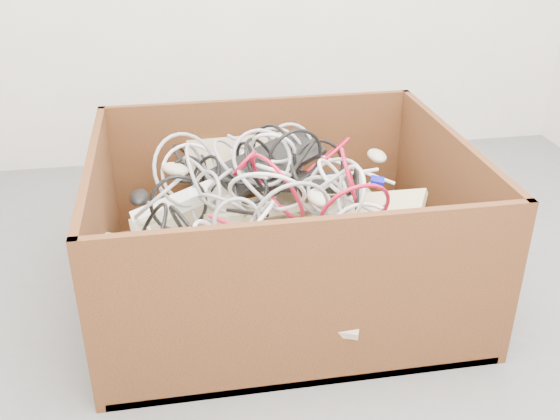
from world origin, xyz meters
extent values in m
plane|color=#595A5C|center=(0.00, 0.00, 0.00)|extent=(3.00, 3.00, 0.00)
cube|color=#3A1A0E|center=(-0.17, 0.29, 0.01)|extent=(1.18, 0.98, 0.03)
cube|color=#3A1A0E|center=(-0.17, 0.76, 0.27)|extent=(1.18, 0.02, 0.53)
cube|color=#3A1A0E|center=(-0.17, -0.19, 0.27)|extent=(1.18, 0.03, 0.53)
cube|color=#3A1A0E|center=(0.40, 0.29, 0.27)|extent=(0.03, 0.93, 0.53)
cube|color=#3A1A0E|center=(-0.75, 0.29, 0.27)|extent=(0.02, 0.93, 0.53)
cube|color=tan|center=(-0.17, 0.30, 0.08)|extent=(1.03, 0.89, 0.19)
cube|color=tan|center=(-0.27, 0.24, 0.17)|extent=(0.74, 0.66, 0.20)
cube|color=tan|center=(-0.45, 0.41, 0.22)|extent=(0.38, 0.40, 0.07)
cube|color=tan|center=(0.03, 0.39, 0.21)|extent=(0.41, 0.27, 0.18)
cube|color=tan|center=(-0.05, -0.01, 0.22)|extent=(0.28, 0.43, 0.12)
cube|color=tan|center=(-0.56, 0.23, 0.25)|extent=(0.41, 0.21, 0.15)
cube|color=tan|center=(0.10, 0.09, 0.22)|extent=(0.29, 0.43, 0.10)
cube|color=tan|center=(-0.25, 0.68, 0.34)|extent=(0.40, 0.17, 0.18)
cube|color=tan|center=(-0.23, 0.30, 0.31)|extent=(0.42, 0.33, 0.14)
cube|color=tan|center=(0.09, 0.24, 0.31)|extent=(0.39, 0.35, 0.19)
cube|color=black|center=(-0.10, 0.38, 0.37)|extent=(0.42, 0.19, 0.09)
cube|color=black|center=(-0.19, 0.43, 0.42)|extent=(0.42, 0.35, 0.10)
ellipsoid|color=beige|center=(-0.60, 0.30, 0.31)|extent=(0.12, 0.11, 0.04)
ellipsoid|color=beige|center=(0.24, 0.57, 0.35)|extent=(0.07, 0.11, 0.04)
ellipsoid|color=beige|center=(-0.43, 0.10, 0.31)|extent=(0.12, 0.11, 0.04)
ellipsoid|color=beige|center=(-0.09, 0.13, 0.43)|extent=(0.08, 0.12, 0.04)
ellipsoid|color=beige|center=(-0.50, 0.46, 0.40)|extent=(0.12, 0.12, 0.04)
ellipsoid|color=black|center=(-0.05, -0.04, 0.30)|extent=(0.11, 0.07, 0.04)
ellipsoid|color=beige|center=(-0.10, 0.39, 0.35)|extent=(0.10, 0.12, 0.04)
ellipsoid|color=black|center=(-0.63, 0.40, 0.34)|extent=(0.07, 0.11, 0.04)
cube|color=white|center=(-0.50, 0.33, 0.35)|extent=(0.32, 0.12, 0.13)
cube|color=white|center=(-0.46, 0.03, 0.34)|extent=(0.25, 0.16, 0.09)
cube|color=#0C0EB8|center=(0.16, 0.33, 0.37)|extent=(0.06, 0.05, 0.03)
torus|color=silver|center=(-0.24, 0.13, 0.46)|extent=(0.32, 0.20, 0.27)
torus|color=gray|center=(-0.25, 0.22, 0.42)|extent=(0.18, 0.26, 0.20)
torus|color=silver|center=(-0.03, 0.19, 0.46)|extent=(0.14, 0.19, 0.14)
torus|color=black|center=(-0.44, 0.57, 0.35)|extent=(0.20, 0.32, 0.26)
torus|color=black|center=(-0.57, 0.03, 0.31)|extent=(0.20, 0.19, 0.08)
torus|color=black|center=(-0.28, 0.21, 0.43)|extent=(0.12, 0.11, 0.09)
torus|color=#A90C26|center=(-0.01, 0.02, 0.43)|extent=(0.30, 0.13, 0.29)
torus|color=silver|center=(-0.42, 0.01, 0.36)|extent=(0.11, 0.21, 0.19)
torus|color=black|center=(-0.13, 0.30, 0.49)|extent=(0.27, 0.09, 0.27)
torus|color=gray|center=(-0.15, 0.53, 0.39)|extent=(0.28, 0.12, 0.30)
torus|color=gray|center=(-0.01, 0.21, 0.42)|extent=(0.24, 0.20, 0.20)
torus|color=gray|center=(-0.47, 0.36, 0.44)|extent=(0.29, 0.20, 0.29)
torus|color=silver|center=(-0.32, 0.05, 0.37)|extent=(0.21, 0.28, 0.27)
torus|color=gray|center=(-0.32, 0.40, 0.45)|extent=(0.17, 0.21, 0.15)
torus|color=black|center=(-0.47, 0.02, 0.39)|extent=(0.12, 0.28, 0.28)
torus|color=gray|center=(-0.43, 0.45, 0.38)|extent=(0.11, 0.20, 0.20)
torus|color=black|center=(-0.50, 0.25, 0.38)|extent=(0.23, 0.07, 0.22)
torus|color=gray|center=(-0.04, 0.19, 0.44)|extent=(0.20, 0.20, 0.14)
torus|color=#A90C26|center=(0.02, 0.19, 0.46)|extent=(0.10, 0.25, 0.24)
torus|color=#A90C26|center=(-0.20, 0.18, 0.44)|extent=(0.15, 0.33, 0.33)
torus|color=silver|center=(0.03, 0.02, 0.33)|extent=(0.31, 0.16, 0.29)
torus|color=gray|center=(-0.34, 0.02, 0.43)|extent=(0.20, 0.08, 0.19)
torus|color=gray|center=(-0.36, 0.32, 0.42)|extent=(0.11, 0.11, 0.11)
torus|color=gray|center=(-0.37, 0.19, 0.40)|extent=(0.18, 0.16, 0.17)
torus|color=gray|center=(-0.23, 0.31, 0.49)|extent=(0.28, 0.18, 0.22)
torus|color=gray|center=(-0.07, 0.18, 0.40)|extent=(0.21, 0.11, 0.22)
torus|color=black|center=(-0.46, 0.44, 0.41)|extent=(0.14, 0.11, 0.11)
torus|color=black|center=(0.05, 0.19, 0.36)|extent=(0.08, 0.27, 0.28)
torus|color=silver|center=(-0.45, 0.50, 0.37)|extent=(0.30, 0.19, 0.25)
torus|color=black|center=(-0.27, 0.41, 0.45)|extent=(0.07, 0.14, 0.15)
torus|color=black|center=(-0.17, 0.44, 0.43)|extent=(0.17, 0.30, 0.33)
torus|color=black|center=(-0.22, 0.34, 0.45)|extent=(0.17, 0.23, 0.24)
torus|color=gray|center=(-0.56, 0.33, 0.37)|extent=(0.21, 0.22, 0.21)
torus|color=gray|center=(-0.10, 0.53, 0.43)|extent=(0.23, 0.10, 0.22)
torus|color=gray|center=(-0.42, 0.35, 0.42)|extent=(0.13, 0.27, 0.25)
torus|color=gray|center=(-0.25, 0.48, 0.39)|extent=(0.15, 0.11, 0.16)
torus|color=#A90C26|center=(0.02, 0.52, 0.38)|extent=(0.29, 0.30, 0.19)
torus|color=#A90C26|center=(-0.29, 0.30, 0.48)|extent=(0.10, 0.14, 0.12)
torus|color=gray|center=(-0.18, 0.05, 0.42)|extent=(0.28, 0.11, 0.27)
torus|color=black|center=(-0.59, 0.09, 0.35)|extent=(0.18, 0.32, 0.28)
torus|color=black|center=(-0.15, 0.16, 0.47)|extent=(0.06, 0.13, 0.12)
torus|color=black|center=(-0.31, 0.27, 0.43)|extent=(0.16, 0.15, 0.07)
torus|color=gray|center=(-0.20, 0.50, 0.43)|extent=(0.15, 0.11, 0.18)
torus|color=gray|center=(-0.42, 0.28, 0.38)|extent=(0.12, 0.24, 0.23)
torus|color=black|center=(-0.41, 0.52, 0.37)|extent=(0.04, 0.15, 0.15)
torus|color=black|center=(-0.41, 0.39, 0.40)|extent=(0.12, 0.21, 0.19)
torus|color=silver|center=(0.01, 0.13, 0.44)|extent=(0.07, 0.24, 0.23)
torus|color=silver|center=(-0.21, 0.23, 0.48)|extent=(0.15, 0.14, 0.08)
torus|color=black|center=(-0.01, 0.44, 0.39)|extent=(0.25, 0.11, 0.24)
torus|color=silver|center=(-0.19, 0.37, 0.49)|extent=(0.18, 0.14, 0.15)
torus|color=silver|center=(-0.23, 0.50, 0.39)|extent=(0.20, 0.24, 0.16)
torus|color=gray|center=(-0.57, 0.00, 0.31)|extent=(0.08, 0.28, 0.28)
cylinder|color=gray|center=(-0.11, -0.01, 0.40)|extent=(0.22, 0.06, 0.07)
cylinder|color=silver|center=(0.12, 0.32, 0.35)|extent=(0.16, 0.17, 0.02)
cylinder|color=black|center=(-0.32, -0.03, 0.38)|extent=(0.14, 0.17, 0.04)
cylinder|color=gray|center=(0.19, 0.20, 0.33)|extent=(0.18, 0.11, 0.02)
cylinder|color=gray|center=(0.08, 0.13, 0.37)|extent=(0.17, 0.19, 0.05)
cylinder|color=black|center=(-0.37, -0.03, 0.35)|extent=(0.06, 0.19, 0.04)
cylinder|color=black|center=(0.15, 0.20, 0.34)|extent=(0.08, 0.19, 0.06)
cylinder|color=black|center=(-0.31, 0.10, 0.41)|extent=(0.11, 0.16, 0.07)
cylinder|color=silver|center=(0.07, 0.30, 0.42)|extent=(0.20, 0.09, 0.03)
cylinder|color=black|center=(-0.12, 0.29, 0.47)|extent=(0.17, 0.25, 0.07)
cylinder|color=silver|center=(-0.62, 0.42, 0.31)|extent=(0.08, 0.12, 0.06)
cylinder|color=silver|center=(-0.29, 0.28, 0.45)|extent=(0.11, 0.24, 0.10)
cylinder|color=black|center=(-0.12, -0.06, 0.40)|extent=(0.15, 0.05, 0.03)
cylinder|color=silver|center=(-0.44, -0.03, 0.32)|extent=(0.12, 0.03, 0.03)
cylinder|color=black|center=(-0.09, 0.46, 0.42)|extent=(0.09, 0.19, 0.04)
cylinder|color=silver|center=(0.13, 0.45, 0.36)|extent=(0.23, 0.21, 0.05)
cylinder|color=gray|center=(-0.22, 0.53, 0.43)|extent=(0.19, 0.17, 0.06)
cylinder|color=#A90C26|center=(-0.04, 0.51, 0.44)|extent=(0.11, 0.16, 0.06)
cylinder|color=silver|center=(-0.31, 0.44, 0.41)|extent=(0.16, 0.21, 0.09)
cylinder|color=#A90C26|center=(-0.31, 0.01, 0.39)|extent=(0.22, 0.20, 0.05)
camera|label=1|loc=(-0.50, -1.55, 1.29)|focal=41.40mm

